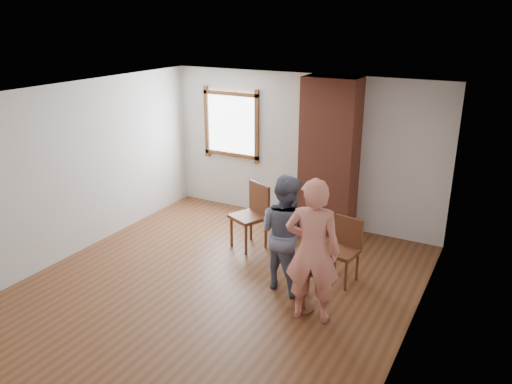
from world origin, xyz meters
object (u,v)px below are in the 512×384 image
at_px(dining_chair_right, 344,246).
at_px(man, 285,233).
at_px(dining_chair_left, 253,212).
at_px(person_pink, 313,251).
at_px(side_table, 303,281).
at_px(stoneware_crock, 286,223).

height_order(dining_chair_right, man, man).
bearing_deg(dining_chair_right, dining_chair_left, 176.14).
height_order(man, person_pink, person_pink).
relative_size(dining_chair_left, side_table, 1.71).
relative_size(stoneware_crock, dining_chair_right, 0.44).
distance_m(stoneware_crock, dining_chair_right, 1.70).
bearing_deg(dining_chair_left, side_table, -18.62).
distance_m(stoneware_crock, side_table, 2.30).
distance_m(dining_chair_left, man, 1.37).
height_order(stoneware_crock, side_table, side_table).
bearing_deg(dining_chair_right, person_pink, -83.50).
xyz_separation_m(dining_chair_left, man, (0.99, -0.91, 0.22)).
bearing_deg(side_table, dining_chair_left, 137.47).
height_order(dining_chair_left, person_pink, person_pink).
bearing_deg(dining_chair_right, man, -129.82).
relative_size(side_table, person_pink, 0.33).
bearing_deg(dining_chair_left, man, -18.68).
xyz_separation_m(dining_chair_left, dining_chair_right, (1.62, -0.35, -0.07)).
distance_m(dining_chair_right, person_pink, 1.15).
bearing_deg(person_pink, dining_chair_right, -105.93).
relative_size(stoneware_crock, man, 0.25).
bearing_deg(side_table, man, 137.60).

